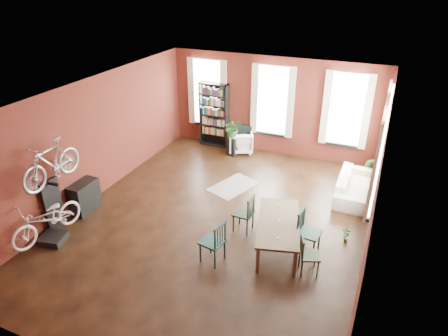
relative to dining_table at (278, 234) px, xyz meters
The scene contains 19 objects.
room 2.52m from the dining_table, 144.42° to the left, with size 9.00×9.04×3.22m.
dining_table is the anchor object (origin of this frame).
dining_chair_a 1.52m from the dining_table, 138.64° to the right, with size 0.46×0.46×0.99m, color #193637.
dining_chair_b 0.99m from the dining_table, 161.81° to the left, with size 0.43×0.43×0.94m, color black.
dining_chair_c 1.00m from the dining_table, 33.97° to the right, with size 0.40×0.40×0.86m, color #1F2F1C.
dining_chair_d 0.69m from the dining_table, ahead, with size 0.47×0.47×1.03m, color #173333.
bookshelf 6.03m from the dining_table, 128.02° to the left, with size 1.00×0.32×2.20m, color black.
white_armchair 5.21m from the dining_table, 120.16° to the left, with size 0.78×0.73×0.81m, color white.
cream_sofa 3.27m from the dining_table, 67.14° to the left, with size 2.08×0.61×0.81m, color beige.
striped_rug 2.92m from the dining_table, 131.64° to the left, with size 0.88×1.41×0.01m, color black.
bike_trainer 5.13m from the dining_table, 158.93° to the right, with size 0.53×0.53×0.15m, color black.
bike_wall_rack 5.28m from the dining_table, 164.68° to the right, with size 0.16×0.60×1.30m, color black.
console_table 4.99m from the dining_table, behind, with size 0.40×0.80×0.80m, color black.
plant_stand 4.99m from the dining_table, 123.59° to the left, with size 0.30×0.30×0.61m, color black.
plant_by_sofa 4.39m from the dining_table, 69.88° to the left, with size 0.39×0.71×0.32m, color #315722.
plant_small 1.62m from the dining_table, 29.74° to the left, with size 0.19×0.36×0.13m, color #2D6026.
bicycle_floor 5.20m from the dining_table, 158.82° to the right, with size 0.61×0.92×1.76m, color silver.
bicycle_hung 5.34m from the dining_table, 163.93° to the right, with size 0.47×1.00×1.66m, color #A5A8AD.
plant_on_stand 5.02m from the dining_table, 123.68° to the left, with size 0.60×0.67×0.52m, color #225522.
Camera 1 is at (3.43, -7.53, 5.66)m, focal length 32.00 mm.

